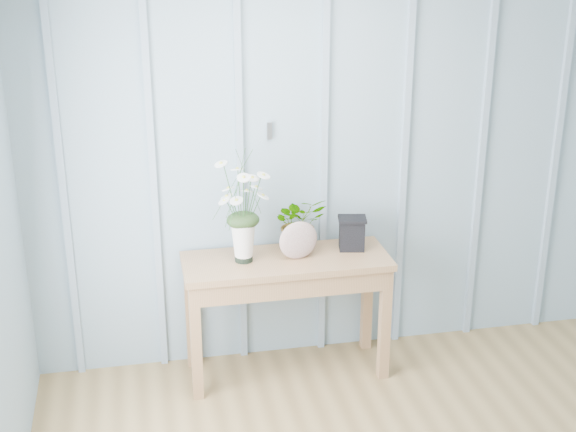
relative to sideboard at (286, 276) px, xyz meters
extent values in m
cube|color=#8FA7B6|center=(0.52, 0.25, 0.61)|extent=(4.00, 0.01, 2.50)
cube|color=#AFAEB3|center=(-0.05, 0.24, 0.81)|extent=(0.03, 0.01, 0.10)
cube|color=#8A9FB0|center=(-1.23, 0.24, 0.61)|extent=(0.04, 0.03, 2.50)
cube|color=#8A9FB0|center=(-0.73, 0.24, 0.61)|extent=(0.04, 0.03, 2.50)
cube|color=#8A9FB0|center=(-0.23, 0.24, 0.61)|extent=(0.04, 0.03, 2.50)
cube|color=#8A9FB0|center=(0.27, 0.24, 0.61)|extent=(0.04, 0.03, 2.50)
cube|color=#8A9FB0|center=(0.77, 0.24, 0.61)|extent=(0.04, 0.03, 2.50)
cube|color=#8A9FB0|center=(1.27, 0.24, 0.61)|extent=(0.04, 0.03, 2.50)
cube|color=#8A9FB0|center=(1.77, 0.24, 0.61)|extent=(0.04, 0.03, 2.50)
cube|color=#936843|center=(0.00, 0.00, 0.09)|extent=(1.20, 0.45, 0.04)
cube|color=#936843|center=(0.00, 0.00, 0.01)|extent=(1.13, 0.42, 0.12)
cube|color=#936843|center=(-0.56, -0.18, -0.28)|extent=(0.06, 0.06, 0.71)
cube|color=#936843|center=(0.55, -0.18, -0.28)|extent=(0.06, 0.06, 0.71)
cube|color=#936843|center=(-0.56, 0.18, -0.28)|extent=(0.06, 0.06, 0.71)
cube|color=#936843|center=(0.55, 0.18, -0.28)|extent=(0.06, 0.06, 0.71)
cylinder|color=black|center=(-0.25, 0.01, 0.15)|extent=(0.10, 0.10, 0.07)
cone|color=white|center=(-0.25, 0.01, 0.25)|extent=(0.14, 0.14, 0.24)
ellipsoid|color=#1E3516|center=(-0.25, 0.01, 0.37)|extent=(0.19, 0.16, 0.10)
imported|color=#1E3516|center=(0.10, 0.11, 0.28)|extent=(0.33, 0.30, 0.34)
ellipsoid|color=brown|center=(0.07, -0.02, 0.23)|extent=(0.24, 0.09, 0.23)
cube|color=black|center=(0.41, 0.05, 0.21)|extent=(0.16, 0.14, 0.18)
cube|color=black|center=(0.41, 0.05, 0.31)|extent=(0.19, 0.16, 0.02)
camera|label=1|loc=(-0.84, -4.16, 1.99)|focal=50.00mm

